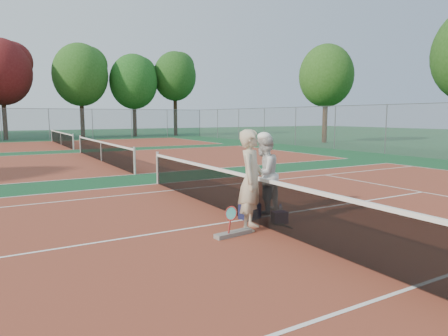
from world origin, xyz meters
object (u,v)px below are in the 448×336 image
Objects in this scene: net_main at (247,197)px; water_bottle at (280,212)px; sports_bag_navy at (250,211)px; player_a at (251,180)px; player_b at (264,174)px; racket_black_held at (272,200)px; sports_bag_purple at (279,217)px; racket_spare at (278,223)px; racket_red at (231,221)px.

net_main reaches higher than water_bottle.
net_main is 0.35m from sports_bag_navy.
player_a reaches higher than net_main.
sports_bag_navy is at bearing 3.90° from player_b.
racket_black_held reaches higher than sports_bag_purple.
racket_black_held is 1.77× the size of water_bottle.
player_a is at bearing 26.22° from racket_black_held.
player_a is 1.39m from water_bottle.
player_b reaches higher than racket_spare.
player_a is at bearing -122.37° from sports_bag_navy.
player_a is 4.67× the size of sports_bag_navy.
player_a is 1.19m from sports_bag_navy.
sports_bag_purple is at bearing -62.35° from sports_bag_navy.
player_a reaches higher than water_bottle.
racket_spare is at bearing -33.14° from racket_red.
sports_bag_navy is (-0.59, -0.30, -0.76)m from player_b.
net_main is 5.89× the size of player_b.
racket_red is 1.06× the size of racket_black_held.
player_b is at bearing 27.00° from sports_bag_navy.
water_bottle reaches higher than sports_bag_purple.
racket_spare is (-0.31, -0.98, -0.92)m from player_b.
player_a is 3.39× the size of racket_spare.
player_a is 0.95m from racket_red.
water_bottle is (0.58, -0.37, -0.02)m from sports_bag_navy.
racket_black_held is 1.01m from sports_bag_navy.
racket_black_held reaches higher than water_bottle.
player_b is 5.85× the size of sports_bag_purple.
player_b reaches higher than water_bottle.
net_main is at bearing -162.91° from sports_bag_navy.
racket_black_held is 1.21m from sports_bag_purple.
sports_bag_navy is (0.45, 0.71, -0.85)m from player_a.
sports_bag_navy reaches higher than sports_bag_purple.
sports_bag_navy is 0.69m from water_bottle.
net_main is at bearing 10.17° from racket_black_held.
water_bottle is at bearing 53.51° from racket_black_held.
sports_bag_navy reaches higher than water_bottle.
player_b reaches higher than racket_red.
player_a reaches higher than sports_bag_purple.
racket_black_held is at bearing 22.97° from net_main.
racket_red is at bearing -162.58° from water_bottle.
player_b reaches higher than net_main.
racket_spare is (1.30, 0.19, -0.26)m from racket_red.
racket_red is 1.76× the size of sports_bag_purple.
racket_black_held is at bearing 66.31° from water_bottle.
sports_bag_purple is (-0.25, -0.95, -0.80)m from player_b.
water_bottle reaches higher than racket_spare.
racket_black_held is 0.88× the size of racket_spare.
racket_red is 2.32m from racket_black_held.
racket_red is (-1.61, -1.17, -0.65)m from player_b.
player_b is 4.28× the size of sports_bag_navy.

